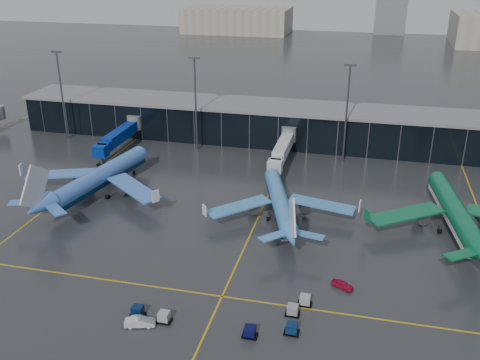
% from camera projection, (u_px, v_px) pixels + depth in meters
% --- Properties ---
extents(ground, '(600.00, 600.00, 0.00)m').
position_uv_depth(ground, '(192.00, 243.00, 100.81)').
color(ground, '#282B2D').
rests_on(ground, ground).
extents(terminal_pier, '(142.00, 17.00, 10.70)m').
position_uv_depth(terminal_pier, '(259.00, 122.00, 154.07)').
color(terminal_pier, black).
rests_on(terminal_pier, ground).
extents(jet_bridges, '(94.00, 27.50, 7.20)m').
position_uv_depth(jet_bridges, '(119.00, 136.00, 144.98)').
color(jet_bridges, '#595B60').
rests_on(jet_bridges, ground).
extents(flood_masts, '(203.00, 0.50, 25.50)m').
position_uv_depth(flood_masts, '(269.00, 105.00, 138.96)').
color(flood_masts, '#595B60').
rests_on(flood_masts, ground).
extents(distant_hangars, '(260.00, 71.00, 22.00)m').
position_uv_depth(distant_hangars, '(407.00, 26.00, 327.86)').
color(distant_hangars, '#B2AD99').
rests_on(distant_hangars, ground).
extents(taxi_lines, '(220.00, 120.00, 0.02)m').
position_uv_depth(taxi_lines, '(255.00, 223.00, 108.13)').
color(taxi_lines, gold).
rests_on(taxi_lines, ground).
extents(airliner_arkefly, '(44.63, 48.84, 13.16)m').
position_uv_depth(airliner_arkefly, '(100.00, 166.00, 119.19)').
color(airliner_arkefly, '#4176D7').
rests_on(airliner_arkefly, ground).
extents(airliner_klm_near, '(41.61, 44.59, 11.30)m').
position_uv_depth(airliner_klm_near, '(280.00, 192.00, 108.87)').
color(airliner_klm_near, '#3E87CD').
rests_on(airliner_klm_near, ground).
extents(airliner_aer_lingus, '(41.81, 46.20, 12.85)m').
position_uv_depth(airliner_aer_lingus, '(457.00, 200.00, 103.42)').
color(airliner_aer_lingus, '#0B623B').
rests_on(airliner_aer_lingus, ground).
extents(baggage_carts, '(26.39, 10.77, 1.70)m').
position_uv_depth(baggage_carts, '(240.00, 317.00, 79.32)').
color(baggage_carts, black).
rests_on(baggage_carts, ground).
extents(mobile_airstair, '(2.94, 3.65, 3.45)m').
position_uv_depth(mobile_airstair, '(286.00, 234.00, 102.60)').
color(mobile_airstair, silver).
rests_on(mobile_airstair, ground).
extents(service_van_red, '(4.03, 2.95, 1.27)m').
position_uv_depth(service_van_red, '(342.00, 285.00, 87.18)').
color(service_van_red, '#AC0D2E').
rests_on(service_van_red, ground).
extents(service_van_white, '(4.73, 2.74, 1.47)m').
position_uv_depth(service_van_white, '(140.00, 322.00, 78.27)').
color(service_van_white, silver).
rests_on(service_van_white, ground).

